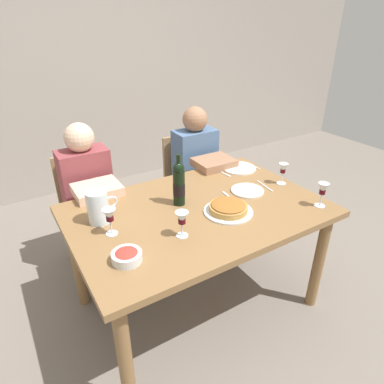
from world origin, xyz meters
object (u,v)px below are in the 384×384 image
wine_glass_centre (182,219)px  chair_left (86,203)px  water_pitcher (98,209)px  diner_right (202,176)px  dining_table (198,221)px  wine_glass_left_diner (110,216)px  wine_glass_spare (283,169)px  salad_bowl (127,256)px  dinner_plate_right_setting (247,191)px  baked_tart (228,208)px  chair_right (188,178)px  wine_bottle (179,184)px  dinner_plate_left_setting (239,168)px  wine_glass_right_diner (323,190)px  diner_left (93,203)px

wine_glass_centre → chair_left: size_ratio=0.17×
water_pitcher → diner_right: (0.99, 0.47, -0.23)m
dining_table → wine_glass_left_diner: bearing=178.3°
wine_glass_centre → wine_glass_spare: (0.89, 0.18, 0.00)m
chair_left → salad_bowl: bearing=85.6°
salad_bowl → dinner_plate_right_setting: salad_bowl is taller
baked_tart → diner_right: bearing=67.2°
dining_table → chair_right: (0.45, 0.87, -0.17)m
wine_bottle → wine_glass_spare: size_ratio=2.17×
salad_bowl → diner_right: diner_right is taller
wine_bottle → dinner_plate_left_setting: 0.70m
wine_bottle → chair_right: (0.52, 0.76, -0.40)m
chair_left → chair_right: 0.90m
salad_bowl → wine_glass_right_diner: wine_glass_right_diner is taller
dining_table → baked_tart: bearing=-45.8°
baked_tart → dining_table: bearing=134.2°
wine_glass_left_diner → wine_glass_centre: wine_glass_left_diner is taller
water_pitcher → baked_tart: water_pitcher is taller
chair_left → dinner_plate_left_setting: bearing=151.6°
wine_glass_spare → dinner_plate_right_setting: wine_glass_spare is taller
wine_bottle → dinner_plate_right_setting: size_ratio=1.50×
dining_table → wine_bottle: 0.26m
wine_bottle → dinner_plate_right_setting: (0.46, -0.09, -0.13)m
diner_left → diner_right: size_ratio=1.00×
salad_bowl → diner_left: diner_left is taller
salad_bowl → dinner_plate_right_setting: size_ratio=0.67×
wine_glass_right_diner → dinner_plate_right_setting: size_ratio=0.71×
water_pitcher → wine_glass_centre: size_ratio=1.31×
wine_glass_centre → chair_right: bearing=57.7°
diner_right → wine_glass_left_diner: bearing=33.4°
wine_glass_left_diner → dinner_plate_right_setting: bearing=-0.0°
wine_glass_centre → water_pitcher: bearing=131.6°
wine_glass_spare → diner_left: diner_left is taller
wine_glass_centre → chair_right: wine_glass_centre is taller
wine_glass_centre → wine_bottle: bearing=62.6°
chair_right → water_pitcher: bearing=36.3°
water_pitcher → diner_right: bearing=25.4°
salad_bowl → wine_glass_right_diner: bearing=-6.2°
wine_glass_centre → diner_right: diner_right is taller
diner_right → water_pitcher: bearing=26.3°
dinner_plate_left_setting → wine_glass_centre: bearing=-146.7°
water_pitcher → dinner_plate_left_setting: size_ratio=0.75×
wine_glass_left_diner → dinner_plate_right_setting: (0.92, -0.00, -0.10)m
wine_glass_right_diner → diner_right: size_ratio=0.13×
wine_glass_spare → diner_right: bearing=108.6°
wine_bottle → wine_glass_right_diner: size_ratio=2.10×
baked_tart → dinner_plate_left_setting: 0.65m
diner_left → dinner_plate_right_setting: bearing=143.0°
diner_right → baked_tart: bearing=68.2°
wine_glass_right_diner → diner_left: size_ratio=0.13×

